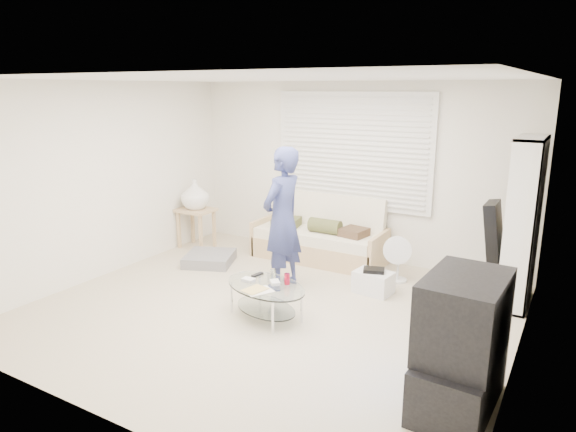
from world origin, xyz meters
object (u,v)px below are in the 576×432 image
Objects in this scene: futon_sofa at (320,239)px; bookshelf at (522,223)px; coffee_table at (266,291)px; tv_unit at (461,345)px.

futon_sofa is 0.99× the size of bookshelf.
bookshelf is 1.65× the size of coffee_table.
futon_sofa is at bearing 133.79° from tv_unit.
bookshelf is 2.94m from coffee_table.
coffee_table is at bearing -142.09° from bookshelf.
bookshelf reaches higher than coffee_table.
futon_sofa is 1.76× the size of tv_unit.
tv_unit is (-0.13, -2.35, -0.43)m from bookshelf.
bookshelf reaches higher than tv_unit.
bookshelf is (2.64, -0.28, 0.65)m from futon_sofa.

